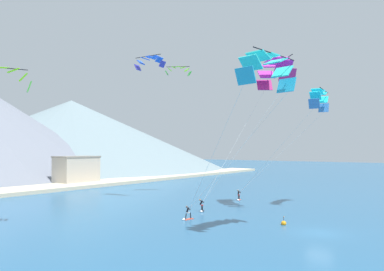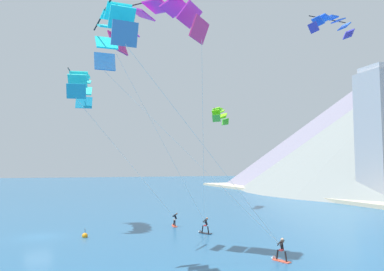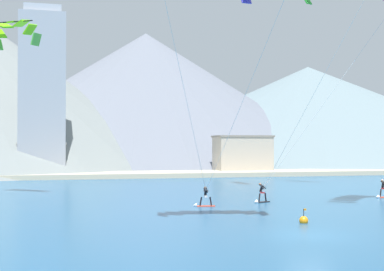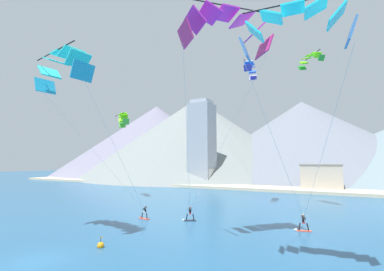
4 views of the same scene
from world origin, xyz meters
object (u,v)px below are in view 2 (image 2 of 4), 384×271
(parafoil_kite_distant_mid_solo, at_px, (220,114))
(race_marker_buoy, at_px, (85,236))
(parafoil_kite_mid_center, at_px, (157,21))
(parafoil_kite_distant_high_outer, at_px, (331,23))
(kitesurfer_near_trail, at_px, (174,222))
(kitesurfer_near_lead, at_px, (279,254))
(parafoil_kite_near_trail, at_px, (81,86))
(parafoil_kite_near_lead, at_px, (114,32))
(kitesurfer_mid_center, at_px, (204,228))

(parafoil_kite_distant_mid_solo, distance_m, race_marker_buoy, 33.47)
(parafoil_kite_mid_center, xyz_separation_m, parafoil_kite_distant_high_outer, (-3.19, 20.20, 3.48))
(kitesurfer_near_trail, xyz_separation_m, parafoil_kite_distant_mid_solo, (-15.39, 12.32, 15.31))
(kitesurfer_near_lead, relative_size, parafoil_kite_near_trail, 0.11)
(parafoil_kite_near_lead, xyz_separation_m, parafoil_kite_distant_high_outer, (-9.16, 24.40, 7.01))
(parafoil_kite_distant_mid_solo, relative_size, race_marker_buoy, 5.28)
(kitesurfer_near_trail, xyz_separation_m, parafoil_kite_near_trail, (-1.45, -10.81, 15.69))
(kitesurfer_mid_center, distance_m, race_marker_buoy, 12.02)
(kitesurfer_near_lead, xyz_separation_m, parafoil_kite_distant_mid_solo, (-33.28, 9.36, 15.24))
(kitesurfer_mid_center, height_order, parafoil_kite_near_lead, parafoil_kite_near_lead)
(kitesurfer_near_lead, distance_m, race_marker_buoy, 19.33)
(parafoil_kite_distant_mid_solo, bearing_deg, race_marker_buoy, -49.66)
(parafoil_kite_near_trail, height_order, parafoil_kite_mid_center, parafoil_kite_mid_center)
(kitesurfer_near_trail, xyz_separation_m, kitesurfer_mid_center, (5.47, 1.64, 0.05))
(kitesurfer_near_lead, distance_m, parafoil_kite_near_trail, 28.41)
(parafoil_kite_near_lead, relative_size, parafoil_kite_distant_high_outer, 2.70)
(kitesurfer_near_lead, xyz_separation_m, kitesurfer_near_trail, (-17.89, -2.96, -0.07))
(kitesurfer_near_lead, height_order, kitesurfer_mid_center, kitesurfer_near_lead)
(parafoil_kite_mid_center, xyz_separation_m, race_marker_buoy, (-9.36, -4.91, -18.90))
(parafoil_kite_mid_center, height_order, parafoil_kite_distant_high_outer, parafoil_kite_distant_high_outer)
(kitesurfer_near_trail, relative_size, parafoil_kite_near_lead, 0.12)
(parafoil_kite_distant_high_outer, xyz_separation_m, parafoil_kite_distant_mid_solo, (-25.34, -2.54, -6.77))
(parafoil_kite_near_trail, bearing_deg, parafoil_kite_mid_center, 20.53)
(kitesurfer_near_trail, bearing_deg, parafoil_kite_near_trail, -97.64)
(parafoil_kite_near_trail, relative_size, race_marker_buoy, 15.80)
(parafoil_kite_mid_center, bearing_deg, parafoil_kite_distant_high_outer, 98.97)
(kitesurfer_near_lead, height_order, parafoil_kite_distant_high_outer, parafoil_kite_distant_high_outer)
(parafoil_kite_near_trail, distance_m, parafoil_kite_distant_high_outer, 28.80)
(parafoil_kite_mid_center, relative_size, parafoil_kite_distant_high_outer, 3.35)
(parafoil_kite_near_lead, distance_m, parafoil_kite_distant_mid_solo, 40.84)
(kitesurfer_near_trail, relative_size, parafoil_kite_distant_high_outer, 0.31)
(kitesurfer_near_trail, height_order, parafoil_kite_near_lead, parafoil_kite_near_lead)
(parafoil_kite_distant_high_outer, relative_size, race_marker_buoy, 5.59)
(kitesurfer_near_lead, xyz_separation_m, parafoil_kite_near_trail, (-19.34, -13.77, 15.62))
(parafoil_kite_distant_mid_solo, bearing_deg, parafoil_kite_near_lead, -32.36)
(parafoil_kite_near_lead, bearing_deg, kitesurfer_near_trail, 153.48)
(kitesurfer_near_trail, bearing_deg, parafoil_kite_distant_mid_solo, 141.32)
(parafoil_kite_distant_high_outer, bearing_deg, parafoil_kite_near_trail, -113.95)
(kitesurfer_near_trail, xyz_separation_m, parafoil_kite_near_lead, (19.11, -9.54, 15.07))
(parafoil_kite_near_lead, distance_m, parafoil_kite_distant_high_outer, 26.99)
(parafoil_kite_mid_center, relative_size, race_marker_buoy, 18.75)
(kitesurfer_near_trail, relative_size, race_marker_buoy, 1.74)
(kitesurfer_mid_center, relative_size, parafoil_kite_distant_high_outer, 0.30)
(parafoil_kite_near_lead, relative_size, parafoil_kite_mid_center, 0.80)
(parafoil_kite_near_lead, height_order, parafoil_kite_distant_mid_solo, parafoil_kite_distant_mid_solo)
(parafoil_kite_mid_center, distance_m, parafoil_kite_distant_high_outer, 20.75)
(parafoil_kite_near_lead, height_order, parafoil_kite_near_trail, parafoil_kite_near_trail)
(race_marker_buoy, bearing_deg, parafoil_kite_near_lead, 2.66)
(kitesurfer_near_lead, distance_m, kitesurfer_mid_center, 12.48)
(kitesurfer_near_trail, distance_m, parafoil_kite_distant_high_outer, 28.42)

